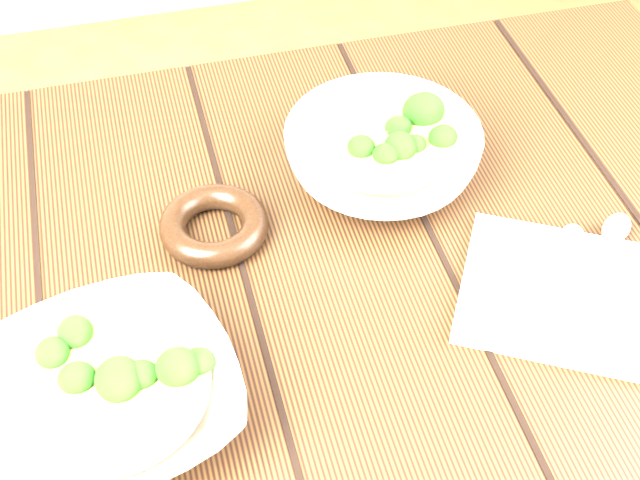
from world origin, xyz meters
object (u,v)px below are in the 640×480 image
Objects in this scene: trivet at (214,225)px; table at (276,367)px; soup_bowl_back at (382,153)px; napkin at (569,295)px; soup_bowl_front at (109,396)px.

table is at bearing -67.93° from trivet.
napkin is at bearing -59.67° from soup_bowl_back.
soup_bowl_back is 0.25m from napkin.
napkin is at bearing -15.45° from table.
soup_bowl_back is at bearing 11.56° from trivet.
table is at bearing -138.71° from soup_bowl_back.
soup_bowl_back reaches higher than napkin.
soup_bowl_front is at bearing -143.62° from soup_bowl_back.
table is 5.30× the size of soup_bowl_back.
table is 5.85× the size of napkin.
trivet reaches higher than napkin.
trivet is (0.12, 0.19, -0.01)m from soup_bowl_front.
soup_bowl_front is 2.26× the size of trivet.
trivet is 0.36m from napkin.
trivet is 0.55× the size of napkin.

